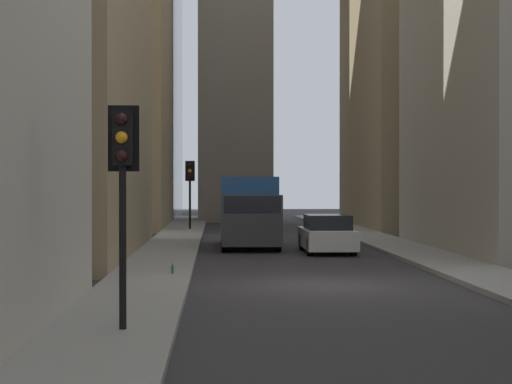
{
  "coord_description": "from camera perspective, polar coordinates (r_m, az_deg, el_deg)",
  "views": [
    {
      "loc": [
        -21.24,
        2.73,
        2.52
      ],
      "look_at": [
        19.04,
        0.84,
        2.19
      ],
      "focal_mm": 59.83,
      "sensor_mm": 36.0,
      "label": 1
    }
  ],
  "objects": [
    {
      "name": "building_left_far",
      "position": [
        52.05,
        12.28,
        7.91
      ],
      "size": [
        14.5,
        10.5,
        18.5
      ],
      "color": "#9E8966",
      "rests_on": "ground_plane"
    },
    {
      "name": "ground_plane",
      "position": [
        21.57,
        4.63,
        -6.24
      ],
      "size": [
        135.0,
        135.0,
        0.0
      ],
      "primitive_type": "plane",
      "color": "#302D30"
    },
    {
      "name": "sidewalk_right",
      "position": [
        21.46,
        -7.44,
        -6.08
      ],
      "size": [
        90.0,
        2.2,
        0.14
      ],
      "primitive_type": "cube",
      "color": "gray",
      "rests_on": "ground_plane"
    },
    {
      "name": "sidewalk_left",
      "position": [
        22.58,
        16.09,
        -5.77
      ],
      "size": [
        90.0,
        2.2,
        0.14
      ],
      "primitive_type": "cube",
      "color": "gray",
      "rests_on": "ground_plane"
    },
    {
      "name": "traffic_light_midblock",
      "position": [
        46.42,
        -4.44,
        0.88
      ],
      "size": [
        0.43,
        0.52,
        3.69
      ],
      "color": "black",
      "rests_on": "sidewalk_right"
    },
    {
      "name": "traffic_light_foreground",
      "position": [
        14.21,
        -8.91,
        1.83
      ],
      "size": [
        0.43,
        0.52,
        3.71
      ],
      "color": "black",
      "rests_on": "sidewalk_right"
    },
    {
      "name": "delivery_truck",
      "position": [
        34.41,
        -0.47,
        -1.29
      ],
      "size": [
        6.46,
        2.25,
        2.84
      ],
      "color": "#285699",
      "rests_on": "ground_plane"
    },
    {
      "name": "sedan_white",
      "position": [
        31.87,
        4.77,
        -2.86
      ],
      "size": [
        4.3,
        1.78,
        1.42
      ],
      "color": "silver",
      "rests_on": "ground_plane"
    },
    {
      "name": "discarded_bottle",
      "position": [
        23.07,
        -5.61,
        -5.18
      ],
      "size": [
        0.07,
        0.07,
        0.27
      ],
      "color": "#236033",
      "rests_on": "sidewalk_right"
    }
  ]
}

